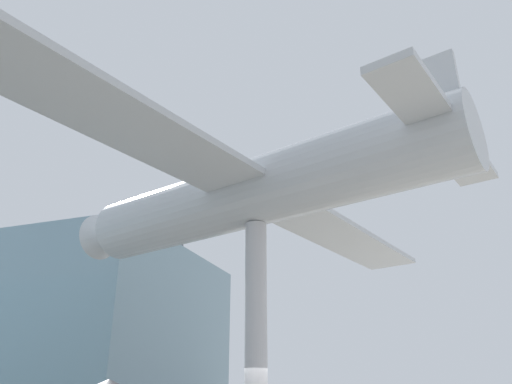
# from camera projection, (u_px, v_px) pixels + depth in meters

# --- Properties ---
(glass_pavilion_right) EXTENTS (11.93, 15.92, 9.73)m
(glass_pavilion_right) POSITION_uv_depth(u_px,v_px,m) (51.00, 345.00, 26.71)
(glass_pavilion_right) COLOR #7593A3
(glass_pavilion_right) RESTS_ON ground_plane
(support_pylon_central) EXTENTS (0.57, 0.57, 6.26)m
(support_pylon_central) POSITION_uv_depth(u_px,v_px,m) (256.00, 342.00, 12.51)
(support_pylon_central) COLOR #B7B7BC
(support_pylon_central) RESTS_ON ground_plane
(suspended_airplane) EXTENTS (19.64, 13.56, 3.15)m
(suspended_airplane) POSITION_uv_depth(u_px,v_px,m) (250.00, 193.00, 14.23)
(suspended_airplane) COLOR #B2B7BC
(suspended_airplane) RESTS_ON support_pylon_central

